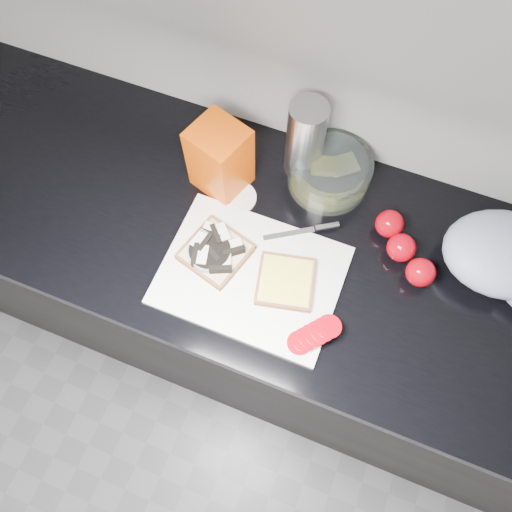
% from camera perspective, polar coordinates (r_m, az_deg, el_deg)
% --- Properties ---
extents(base_cabinet, '(3.50, 0.60, 0.86)m').
position_cam_1_polar(base_cabinet, '(1.61, 5.51, -6.81)').
color(base_cabinet, black).
rests_on(base_cabinet, ground).
extents(countertop, '(3.50, 0.64, 0.04)m').
position_cam_1_polar(countertop, '(1.19, 7.41, -0.20)').
color(countertop, black).
rests_on(countertop, base_cabinet).
extents(cutting_board, '(0.40, 0.30, 0.01)m').
position_cam_1_polar(cutting_board, '(1.13, -0.56, -2.21)').
color(cutting_board, white).
rests_on(cutting_board, countertop).
extents(bread_left, '(0.17, 0.17, 0.04)m').
position_cam_1_polar(bread_left, '(1.14, -4.63, 0.63)').
color(bread_left, '#CBB38F').
rests_on(bread_left, cutting_board).
extents(bread_right, '(0.16, 0.16, 0.02)m').
position_cam_1_polar(bread_right, '(1.11, 3.41, -2.94)').
color(bread_right, '#CBB38F').
rests_on(bread_right, cutting_board).
extents(tomato_slices, '(0.12, 0.12, 0.03)m').
position_cam_1_polar(tomato_slices, '(1.07, 6.66, -8.93)').
color(tomato_slices, '#A4030F').
rests_on(tomato_slices, cutting_board).
extents(knife, '(0.16, 0.11, 0.01)m').
position_cam_1_polar(knife, '(1.18, 6.30, 3.03)').
color(knife, silver).
rests_on(knife, cutting_board).
extents(seed_tub, '(0.10, 0.10, 0.05)m').
position_cam_1_polar(seed_tub, '(1.13, -5.24, 0.26)').
color(seed_tub, '#A2A7A8').
rests_on(seed_tub, countertop).
extents(tub_lid, '(0.11, 0.11, 0.01)m').
position_cam_1_polar(tub_lid, '(1.23, -2.15, 6.69)').
color(tub_lid, silver).
rests_on(tub_lid, countertop).
extents(glass_bowl, '(0.20, 0.20, 0.08)m').
position_cam_1_polar(glass_bowl, '(1.24, 8.39, 9.47)').
color(glass_bowl, silver).
rests_on(glass_bowl, countertop).
extents(bread_bag, '(0.15, 0.14, 0.19)m').
position_cam_1_polar(bread_bag, '(1.18, -4.12, 11.05)').
color(bread_bag, '#E33503').
rests_on(bread_bag, countertop).
extents(steel_canister, '(0.09, 0.09, 0.22)m').
position_cam_1_polar(steel_canister, '(1.20, 5.62, 13.08)').
color(steel_canister, '#B3B4B8').
rests_on(steel_canister, countertop).
extents(grocery_bag, '(0.32, 0.28, 0.12)m').
position_cam_1_polar(grocery_bag, '(1.23, 26.87, -0.32)').
color(grocery_bag, '#ABBAD2').
rests_on(grocery_bag, countertop).
extents(whole_tomatoes, '(0.16, 0.16, 0.07)m').
position_cam_1_polar(whole_tomatoes, '(1.18, 16.50, 0.92)').
color(whole_tomatoes, '#A4030F').
rests_on(whole_tomatoes, countertop).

